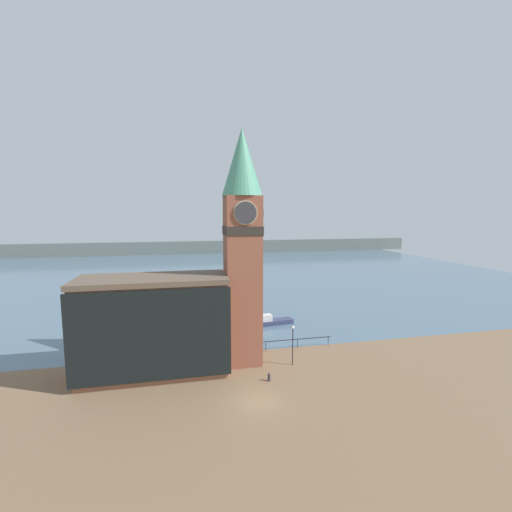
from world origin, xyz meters
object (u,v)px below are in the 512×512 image
boat_near (267,321)px  mooring_bollard_near (269,377)px  clock_tower (242,242)px  pier_building (154,325)px  lamp_post (293,338)px

boat_near → mooring_bollard_near: (-3.73, -15.97, -0.13)m
boat_near → clock_tower: bearing=-123.8°
mooring_bollard_near → clock_tower: bearing=109.0°
pier_building → mooring_bollard_near: size_ratio=18.88×
pier_building → lamp_post: size_ratio=3.41×
pier_building → boat_near: 19.13m
clock_tower → pier_building: bearing=-175.2°
mooring_bollard_near → lamp_post: lamp_post is taller
clock_tower → lamp_post: size_ratio=5.74×
clock_tower → mooring_bollard_near: clock_tower is taller
boat_near → mooring_bollard_near: bearing=-111.2°
lamp_post → mooring_bollard_near: bearing=-138.5°
pier_building → boat_near: size_ratio=2.03×
pier_building → lamp_post: bearing=-4.9°
boat_near → mooring_bollard_near: 16.40m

